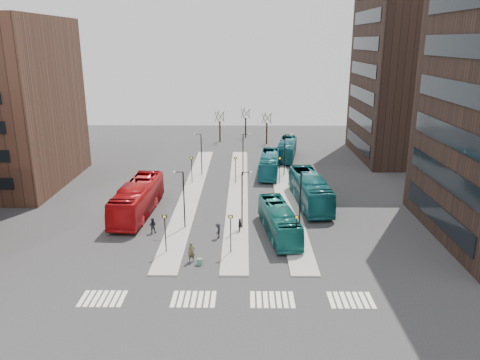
{
  "coord_description": "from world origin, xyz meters",
  "views": [
    {
      "loc": [
        2.89,
        -27.57,
        18.98
      ],
      "look_at": [
        2.38,
        19.11,
        5.0
      ],
      "focal_mm": 35.0,
      "sensor_mm": 36.0,
      "label": 1
    }
  ],
  "objects_px": {
    "teal_bus_a": "(279,221)",
    "teal_bus_c": "(310,190)",
    "teal_bus_b": "(269,164)",
    "commuter_c": "(218,231)",
    "traveller": "(191,252)",
    "commuter_b": "(240,226)",
    "suitcase": "(200,262)",
    "teal_bus_d": "(287,149)",
    "red_bus": "(137,199)",
    "commuter_a": "(153,225)"
  },
  "relations": [
    {
      "from": "teal_bus_a",
      "to": "teal_bus_c",
      "type": "xyz_separation_m",
      "value": [
        4.34,
        9.26,
        0.29
      ]
    },
    {
      "from": "teal_bus_b",
      "to": "commuter_c",
      "type": "bearing_deg",
      "value": -99.61
    },
    {
      "from": "traveller",
      "to": "commuter_c",
      "type": "bearing_deg",
      "value": 45.75
    },
    {
      "from": "teal_bus_a",
      "to": "commuter_c",
      "type": "distance_m",
      "value": 6.22
    },
    {
      "from": "teal_bus_c",
      "to": "traveller",
      "type": "height_order",
      "value": "teal_bus_c"
    },
    {
      "from": "commuter_b",
      "to": "teal_bus_b",
      "type": "bearing_deg",
      "value": -0.46
    },
    {
      "from": "suitcase",
      "to": "teal_bus_d",
      "type": "distance_m",
      "value": 40.4
    },
    {
      "from": "teal_bus_d",
      "to": "commuter_c",
      "type": "relative_size",
      "value": 7.31
    },
    {
      "from": "red_bus",
      "to": "commuter_b",
      "type": "relative_size",
      "value": 8.58
    },
    {
      "from": "teal_bus_c",
      "to": "teal_bus_d",
      "type": "xyz_separation_m",
      "value": [
        -0.82,
        22.8,
        -0.23
      ]
    },
    {
      "from": "suitcase",
      "to": "teal_bus_d",
      "type": "height_order",
      "value": "teal_bus_d"
    },
    {
      "from": "commuter_c",
      "to": "teal_bus_d",
      "type": "bearing_deg",
      "value": 176.91
    },
    {
      "from": "teal_bus_b",
      "to": "teal_bus_d",
      "type": "distance_m",
      "value": 10.28
    },
    {
      "from": "red_bus",
      "to": "commuter_c",
      "type": "height_order",
      "value": "red_bus"
    },
    {
      "from": "suitcase",
      "to": "commuter_c",
      "type": "xyz_separation_m",
      "value": [
        1.32,
        5.89,
        0.47
      ]
    },
    {
      "from": "red_bus",
      "to": "teal_bus_a",
      "type": "height_order",
      "value": "red_bus"
    },
    {
      "from": "red_bus",
      "to": "commuter_c",
      "type": "bearing_deg",
      "value": -31.84
    },
    {
      "from": "suitcase",
      "to": "teal_bus_b",
      "type": "height_order",
      "value": "teal_bus_b"
    },
    {
      "from": "red_bus",
      "to": "teal_bus_c",
      "type": "xyz_separation_m",
      "value": [
        19.92,
        3.57,
        -0.06
      ]
    },
    {
      "from": "teal_bus_d",
      "to": "suitcase",
      "type": "bearing_deg",
      "value": -96.52
    },
    {
      "from": "teal_bus_a",
      "to": "commuter_a",
      "type": "bearing_deg",
      "value": 170.68
    },
    {
      "from": "suitcase",
      "to": "teal_bus_a",
      "type": "relative_size",
      "value": 0.06
    },
    {
      "from": "commuter_c",
      "to": "traveller",
      "type": "bearing_deg",
      "value": -8.2
    },
    {
      "from": "red_bus",
      "to": "commuter_b",
      "type": "xyz_separation_m",
      "value": [
        11.63,
        -5.29,
        -1.07
      ]
    },
    {
      "from": "teal_bus_d",
      "to": "commuter_c",
      "type": "bearing_deg",
      "value": -97.06
    },
    {
      "from": "teal_bus_a",
      "to": "teal_bus_c",
      "type": "height_order",
      "value": "teal_bus_c"
    },
    {
      "from": "teal_bus_c",
      "to": "teal_bus_d",
      "type": "bearing_deg",
      "value": 87.42
    },
    {
      "from": "suitcase",
      "to": "red_bus",
      "type": "height_order",
      "value": "red_bus"
    },
    {
      "from": "traveller",
      "to": "commuter_a",
      "type": "distance_m",
      "value": 8.05
    },
    {
      "from": "teal_bus_a",
      "to": "commuter_c",
      "type": "bearing_deg",
      "value": -179.44
    },
    {
      "from": "suitcase",
      "to": "commuter_a",
      "type": "xyz_separation_m",
      "value": [
        -5.47,
        7.11,
        0.5
      ]
    },
    {
      "from": "red_bus",
      "to": "commuter_b",
      "type": "height_order",
      "value": "red_bus"
    },
    {
      "from": "teal_bus_d",
      "to": "commuter_b",
      "type": "relative_size",
      "value": 7.25
    },
    {
      "from": "teal_bus_d",
      "to": "red_bus",
      "type": "bearing_deg",
      "value": -116.7
    },
    {
      "from": "suitcase",
      "to": "commuter_b",
      "type": "distance_m",
      "value": 8.01
    },
    {
      "from": "traveller",
      "to": "commuter_a",
      "type": "relative_size",
      "value": 1.16
    },
    {
      "from": "commuter_a",
      "to": "traveller",
      "type": "bearing_deg",
      "value": 126.78
    },
    {
      "from": "traveller",
      "to": "teal_bus_a",
      "type": "bearing_deg",
      "value": 14.38
    },
    {
      "from": "teal_bus_a",
      "to": "commuter_c",
      "type": "relative_size",
      "value": 7.01
    },
    {
      "from": "commuter_b",
      "to": "teal_bus_a",
      "type": "bearing_deg",
      "value": -85.64
    },
    {
      "from": "teal_bus_b",
      "to": "commuter_a",
      "type": "distance_m",
      "value": 25.62
    },
    {
      "from": "teal_bus_a",
      "to": "commuter_a",
      "type": "height_order",
      "value": "teal_bus_a"
    },
    {
      "from": "suitcase",
      "to": "traveller",
      "type": "height_order",
      "value": "traveller"
    },
    {
      "from": "red_bus",
      "to": "commuter_a",
      "type": "xyz_separation_m",
      "value": [
        2.68,
        -5.39,
        -1.04
      ]
    },
    {
      "from": "suitcase",
      "to": "teal_bus_a",
      "type": "height_order",
      "value": "teal_bus_a"
    },
    {
      "from": "suitcase",
      "to": "teal_bus_d",
      "type": "relative_size",
      "value": 0.05
    },
    {
      "from": "commuter_c",
      "to": "commuter_a",
      "type": "bearing_deg",
      "value": -86.97
    },
    {
      "from": "red_bus",
      "to": "teal_bus_b",
      "type": "relative_size",
      "value": 1.19
    },
    {
      "from": "teal_bus_c",
      "to": "traveller",
      "type": "distance_m",
      "value": 19.93
    },
    {
      "from": "teal_bus_b",
      "to": "commuter_b",
      "type": "height_order",
      "value": "teal_bus_b"
    }
  ]
}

